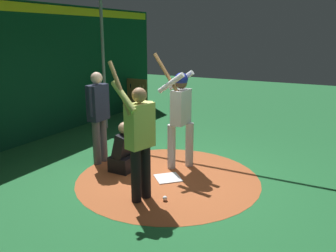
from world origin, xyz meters
The scene contains 11 objects.
ground_plane centered at (0.00, 0.00, 0.00)m, with size 27.14×27.14×0.00m, color #216633.
dirt_circle centered at (0.00, 0.00, 0.00)m, with size 3.17×3.17×0.01m, color #AD562D.
home_plate centered at (0.00, 0.00, 0.01)m, with size 0.42×0.42×0.01m, color white.
batter centered at (-0.07, 0.60, 1.09)m, with size 0.68×0.49×2.12m.
catcher centered at (-0.86, -0.06, 0.36)m, with size 0.58×0.40×0.93m.
umpire centered at (-1.54, 0.09, 0.99)m, with size 0.22×0.49×1.76m.
visitor centered at (0.00, -0.88, 1.00)m, with size 0.62×0.51×2.08m.
back_wall centered at (-3.91, 0.00, 1.59)m, with size 0.23×11.14×3.14m.
cage_frame centered at (0.00, 0.00, 2.36)m, with size 6.19×4.49×3.37m.
bat_rack centered at (-3.66, 4.34, 0.49)m, with size 1.18×0.21×1.05m.
baseball_0 centered at (0.35, -0.76, 0.04)m, with size 0.07×0.07×0.07m, color white.
Camera 1 is at (2.67, -4.98, 2.45)m, focal length 37.32 mm.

